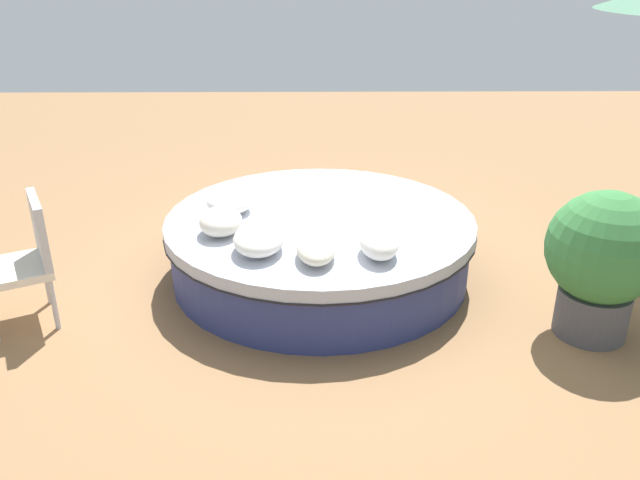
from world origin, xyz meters
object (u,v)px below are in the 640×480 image
at_px(throw_pillow_3, 316,247).
at_px(planter, 603,257).
at_px(throw_pillow_4, 379,242).
at_px(round_bed, 320,245).
at_px(patio_chair, 27,254).
at_px(throw_pillow_1, 221,221).
at_px(throw_pillow_2, 259,239).
at_px(throw_pillow_0, 230,202).

distance_m(throw_pillow_3, planter, 2.04).
bearing_deg(planter, throw_pillow_4, -98.12).
xyz_separation_m(round_bed, patio_chair, (0.73, -2.19, 0.28)).
height_order(throw_pillow_1, patio_chair, patio_chair).
distance_m(throw_pillow_4, planter, 1.59).
bearing_deg(throw_pillow_4, round_bed, -150.55).
relative_size(throw_pillow_4, planter, 0.42).
xyz_separation_m(throw_pillow_3, planter, (0.18, 2.04, -0.00)).
xyz_separation_m(throw_pillow_2, throw_pillow_3, (0.13, 0.43, -0.02)).
bearing_deg(throw_pillow_0, throw_pillow_1, -1.97).
height_order(round_bed, throw_pillow_2, throw_pillow_2).
relative_size(throw_pillow_2, throw_pillow_4, 1.12).
relative_size(throw_pillow_2, throw_pillow_3, 1.00).
bearing_deg(patio_chair, throw_pillow_3, -119.28).
xyz_separation_m(throw_pillow_0, throw_pillow_2, (0.79, 0.31, 0.00)).
xyz_separation_m(round_bed, throw_pillow_2, (0.68, -0.47, 0.37)).
bearing_deg(throw_pillow_3, throw_pillow_1, -121.10).
bearing_deg(throw_pillow_0, patio_chair, -58.98).
relative_size(round_bed, throw_pillow_2, 4.99).
bearing_deg(round_bed, planter, 63.81).
distance_m(throw_pillow_2, patio_chair, 1.73).
bearing_deg(round_bed, patio_chair, -71.51).
bearing_deg(patio_chair, round_bed, -98.97).
relative_size(throw_pillow_3, patio_chair, 0.54).
relative_size(throw_pillow_0, throw_pillow_2, 0.78).
relative_size(round_bed, throw_pillow_0, 6.41).
relative_size(round_bed, throw_pillow_4, 5.59).
bearing_deg(round_bed, throw_pillow_0, -98.58).
xyz_separation_m(throw_pillow_3, patio_chair, (-0.07, -2.16, -0.07)).
bearing_deg(throw_pillow_2, planter, 82.87).
distance_m(round_bed, throw_pillow_4, 0.95).
xyz_separation_m(patio_chair, planter, (0.25, 4.20, 0.07)).
bearing_deg(throw_pillow_3, throw_pillow_2, -106.45).
relative_size(throw_pillow_2, planter, 0.47).
relative_size(throw_pillow_1, throw_pillow_3, 0.80).
bearing_deg(throw_pillow_3, throw_pillow_4, 95.26).
height_order(throw_pillow_2, patio_chair, patio_chair).
bearing_deg(throw_pillow_3, round_bed, 177.44).
bearing_deg(throw_pillow_0, throw_pillow_4, 54.02).
bearing_deg(throw_pillow_0, planter, 68.39).
distance_m(throw_pillow_2, planter, 2.49).
xyz_separation_m(throw_pillow_2, planter, (0.31, 2.47, -0.02)).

